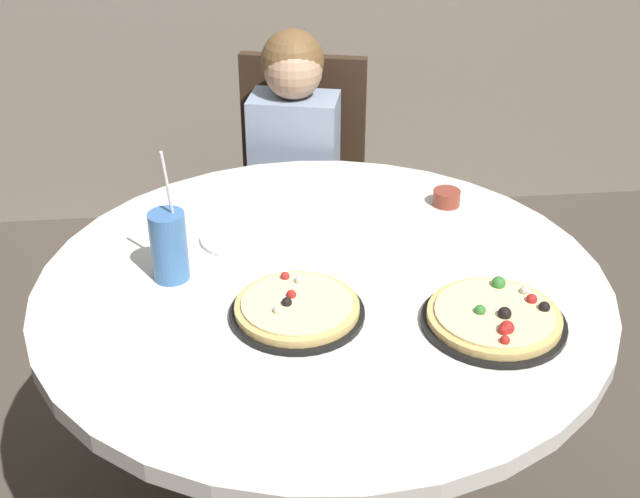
% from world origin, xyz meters
% --- Properties ---
extents(dining_table, '(1.27, 1.27, 0.75)m').
position_xyz_m(dining_table, '(0.00, 0.00, 0.66)').
color(dining_table, silver).
rests_on(dining_table, ground_plane).
extents(chair_wooden, '(0.49, 0.49, 0.95)m').
position_xyz_m(chair_wooden, '(0.02, 0.88, 0.53)').
color(chair_wooden, '#382619').
rests_on(chair_wooden, ground_plane).
extents(diner_child, '(0.34, 0.43, 1.08)m').
position_xyz_m(diner_child, '(-0.02, 0.71, 0.48)').
color(diner_child, '#3F4766').
rests_on(diner_child, ground_plane).
extents(pizza_veggie, '(0.28, 0.28, 0.05)m').
position_xyz_m(pizza_veggie, '(-0.07, -0.13, 0.77)').
color(pizza_veggie, black).
rests_on(pizza_veggie, dining_table).
extents(pizza_cheese, '(0.30, 0.30, 0.05)m').
position_xyz_m(pizza_cheese, '(0.33, -0.21, 0.77)').
color(pizza_cheese, black).
rests_on(pizza_cheese, dining_table).
extents(soda_cup, '(0.08, 0.08, 0.31)m').
position_xyz_m(soda_cup, '(-0.33, 0.05, 0.83)').
color(soda_cup, '#3F72B2').
rests_on(soda_cup, dining_table).
extents(sauce_bowl, '(0.07, 0.07, 0.04)m').
position_xyz_m(sauce_bowl, '(0.36, 0.32, 0.77)').
color(sauce_bowl, brown).
rests_on(sauce_bowl, dining_table).
extents(plate_small, '(0.18, 0.18, 0.01)m').
position_xyz_m(plate_small, '(-0.18, 0.20, 0.76)').
color(plate_small, white).
rests_on(plate_small, dining_table).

